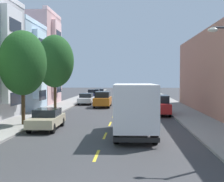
% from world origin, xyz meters
% --- Properties ---
extents(ground_plane, '(160.00, 160.00, 0.00)m').
position_xyz_m(ground_plane, '(0.00, 30.00, 0.00)').
color(ground_plane, '#38383A').
extents(sidewalk_left, '(3.20, 120.00, 0.14)m').
position_xyz_m(sidewalk_left, '(-7.10, 28.00, 0.07)').
color(sidewalk_left, gray).
rests_on(sidewalk_left, ground_plane).
extents(sidewalk_right, '(3.20, 120.00, 0.14)m').
position_xyz_m(sidewalk_right, '(7.10, 28.00, 0.07)').
color(sidewalk_right, gray).
rests_on(sidewalk_right, ground_plane).
extents(lane_centerline_dashes, '(0.14, 47.20, 0.01)m').
position_xyz_m(lane_centerline_dashes, '(0.00, 24.50, 0.00)').
color(lane_centerline_dashes, yellow).
rests_on(lane_centerline_dashes, ground_plane).
extents(townhouse_fifth_rose, '(12.01, 7.86, 12.57)m').
position_xyz_m(townhouse_fifth_rose, '(-14.30, 34.99, 6.08)').
color(townhouse_fifth_rose, '#CC9E9E').
rests_on(townhouse_fifth_rose, ground_plane).
extents(street_tree_second, '(3.52, 3.52, 6.98)m').
position_xyz_m(street_tree_second, '(-6.40, 15.53, 4.70)').
color(street_tree_second, '#47331E').
rests_on(street_tree_second, sidewalk_left).
extents(street_tree_third, '(4.03, 4.03, 8.02)m').
position_xyz_m(street_tree_third, '(-6.40, 25.49, 5.37)').
color(street_tree_third, '#47331E').
rests_on(street_tree_third, sidewalk_left).
extents(delivery_box_truck, '(2.54, 7.38, 3.23)m').
position_xyz_m(delivery_box_truck, '(1.80, 12.01, 1.85)').
color(delivery_box_truck, white).
rests_on(delivery_box_truck, ground_plane).
extents(parked_wagon_white, '(1.85, 4.71, 1.50)m').
position_xyz_m(parked_wagon_white, '(-4.43, 35.24, 0.80)').
color(parked_wagon_white, silver).
rests_on(parked_wagon_white, ground_plane).
extents(parked_pickup_navy, '(2.09, 5.33, 1.73)m').
position_xyz_m(parked_pickup_navy, '(-4.36, 44.87, 0.83)').
color(parked_pickup_navy, navy).
rests_on(parked_pickup_navy, ground_plane).
extents(parked_suv_black, '(2.00, 4.82, 1.93)m').
position_xyz_m(parked_suv_black, '(4.43, 37.27, 0.99)').
color(parked_suv_black, black).
rests_on(parked_suv_black, ground_plane).
extents(parked_sedan_champagne, '(1.88, 4.53, 1.43)m').
position_xyz_m(parked_sedan_champagne, '(-4.25, 14.17, 0.75)').
color(parked_sedan_champagne, tan).
rests_on(parked_sedan_champagne, ground_plane).
extents(parked_sedan_sky, '(1.81, 4.50, 1.43)m').
position_xyz_m(parked_sedan_sky, '(4.46, 54.67, 0.75)').
color(parked_sedan_sky, '#7A9EC6').
rests_on(parked_sedan_sky, ground_plane).
extents(parked_pickup_charcoal, '(2.15, 5.36, 1.73)m').
position_xyz_m(parked_pickup_charcoal, '(4.24, 48.00, 0.83)').
color(parked_pickup_charcoal, '#333338').
rests_on(parked_pickup_charcoal, ground_plane).
extents(parked_suv_red, '(2.05, 4.84, 1.93)m').
position_xyz_m(parked_suv_red, '(4.39, 23.19, 0.99)').
color(parked_suv_red, '#AD1E1E').
rests_on(parked_suv_red, ground_plane).
extents(parked_wagon_silver, '(1.91, 4.73, 1.50)m').
position_xyz_m(parked_wagon_silver, '(-4.41, 53.82, 0.80)').
color(parked_wagon_silver, '#B2B5BA').
rests_on(parked_wagon_silver, ground_plane).
extents(moving_orange_sedan, '(1.95, 4.80, 1.93)m').
position_xyz_m(moving_orange_sedan, '(-1.80, 31.06, 0.99)').
color(moving_orange_sedan, orange).
rests_on(moving_orange_sedan, ground_plane).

